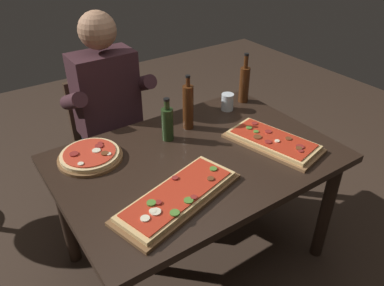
{
  "coord_description": "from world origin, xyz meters",
  "views": [
    {
      "loc": [
        -0.92,
        -1.28,
        1.81
      ],
      "look_at": [
        0.0,
        0.05,
        0.79
      ],
      "focal_mm": 35.0,
      "sensor_mm": 36.0,
      "label": 1
    }
  ],
  "objects": [
    {
      "name": "pizza_round_far",
      "position": [
        -0.46,
        0.28,
        0.76
      ],
      "size": [
        0.32,
        0.32,
        0.05
      ],
      "color": "brown",
      "rests_on": "dining_table"
    },
    {
      "name": "seated_diner",
      "position": [
        -0.15,
        0.74,
        0.74
      ],
      "size": [
        0.53,
        0.41,
        1.33
      ],
      "color": "#23232D",
      "rests_on": "ground_plane"
    },
    {
      "name": "tumbler_near_camera",
      "position": [
        0.45,
        0.31,
        0.79
      ],
      "size": [
        0.08,
        0.08,
        0.1
      ],
      "color": "silver",
      "rests_on": "dining_table"
    },
    {
      "name": "wine_bottle_dark",
      "position": [
        0.61,
        0.35,
        0.86
      ],
      "size": [
        0.06,
        0.06,
        0.32
      ],
      "color": "#47230F",
      "rests_on": "dining_table"
    },
    {
      "name": "pizza_rectangular_left",
      "position": [
        0.39,
        -0.14,
        0.76
      ],
      "size": [
        0.36,
        0.54,
        0.05
      ],
      "color": "brown",
      "rests_on": "dining_table"
    },
    {
      "name": "pizza_rectangular_front",
      "position": [
        -0.27,
        -0.23,
        0.76
      ],
      "size": [
        0.65,
        0.39,
        0.05
      ],
      "color": "brown",
      "rests_on": "dining_table"
    },
    {
      "name": "oil_bottle_amber",
      "position": [
        0.12,
        0.26,
        0.87
      ],
      "size": [
        0.06,
        0.06,
        0.32
      ],
      "color": "#47230F",
      "rests_on": "dining_table"
    },
    {
      "name": "dining_table",
      "position": [
        0.0,
        0.0,
        0.64
      ],
      "size": [
        1.4,
        0.96,
        0.74
      ],
      "color": "black",
      "rests_on": "ground_plane"
    },
    {
      "name": "ground_plane",
      "position": [
        0.0,
        0.0,
        0.0
      ],
      "size": [
        6.4,
        6.4,
        0.0
      ],
      "primitive_type": "plane",
      "color": "#38281E"
    },
    {
      "name": "diner_chair",
      "position": [
        -0.15,
        0.86,
        0.49
      ],
      "size": [
        0.44,
        0.44,
        0.87
      ],
      "color": "#3D2B1E",
      "rests_on": "ground_plane"
    },
    {
      "name": "vinegar_bottle_green",
      "position": [
        -0.04,
        0.22,
        0.84
      ],
      "size": [
        0.06,
        0.06,
        0.24
      ],
      "color": "#233819",
      "rests_on": "dining_table"
    }
  ]
}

